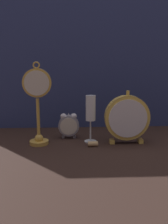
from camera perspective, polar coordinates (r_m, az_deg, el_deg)
name	(u,v)px	position (r m, az deg, el deg)	size (l,w,h in m)	color
ground_plane	(85,146)	(1.07, 0.21, -7.89)	(4.00, 4.00, 0.00)	black
fabric_backdrop_drape	(82,55)	(1.34, -0.53, 12.87)	(1.27, 0.01, 0.78)	navy
pocket_watch_on_stand	(38,104)	(1.08, -10.54, 1.78)	(0.12, 0.08, 0.36)	gold
alarm_clock_twin_bell	(69,124)	(1.17, -3.52, -2.87)	(0.10, 0.03, 0.12)	gray
mantel_clock_silver	(127,118)	(1.10, 9.81, -1.35)	(0.20, 0.04, 0.23)	gold
champagne_flute	(91,111)	(1.10, 1.52, 0.13)	(0.06, 0.06, 0.21)	silver
wine_cork	(93,144)	(1.07, 2.06, -7.35)	(0.02, 0.02, 0.04)	tan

